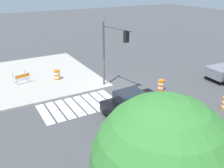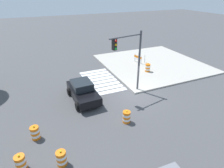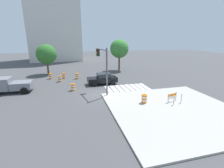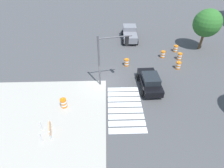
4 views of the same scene
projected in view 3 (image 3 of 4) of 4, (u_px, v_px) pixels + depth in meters
ground_plane at (101, 95)px, 19.77m from camera, size 120.00×120.00×0.00m
sidewalk_corner at (174, 110)px, 15.61m from camera, size 12.00×12.00×0.15m
crosswalk_stripes at (127, 88)px, 22.40m from camera, size 5.85×3.20×0.02m
sports_car at (103, 79)px, 24.06m from camera, size 4.36×2.26×1.63m
pickup_truck at (8, 85)px, 20.32m from camera, size 5.22×2.50×1.92m
traffic_barrel_near_corner at (73, 87)px, 21.26m from camera, size 0.56×0.56×1.02m
traffic_barrel_crosswalk_end at (60, 79)px, 25.45m from camera, size 0.56×0.56×1.02m
traffic_barrel_median_near at (51, 76)px, 27.13m from camera, size 0.56×0.56×1.02m
traffic_barrel_median_far at (77, 76)px, 27.21m from camera, size 0.56×0.56×1.02m
traffic_barrel_far_curb at (64, 76)px, 27.50m from camera, size 0.56×0.56×1.02m
traffic_barrel_on_sidewalk at (144, 99)px, 16.93m from camera, size 0.56×0.56×1.02m
construction_barricade at (173, 97)px, 17.06m from camera, size 1.39×1.05×1.00m
traffic_light_pole at (103, 62)px, 19.24m from camera, size 0.90×3.24×5.50m
street_tree_streetside_near at (119, 49)px, 32.84m from camera, size 3.74×3.74×6.33m
street_tree_streetside_mid at (46, 54)px, 29.49m from camera, size 3.61×3.61×5.53m
office_building_far at (54, 13)px, 45.82m from camera, size 14.09×10.12×26.12m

